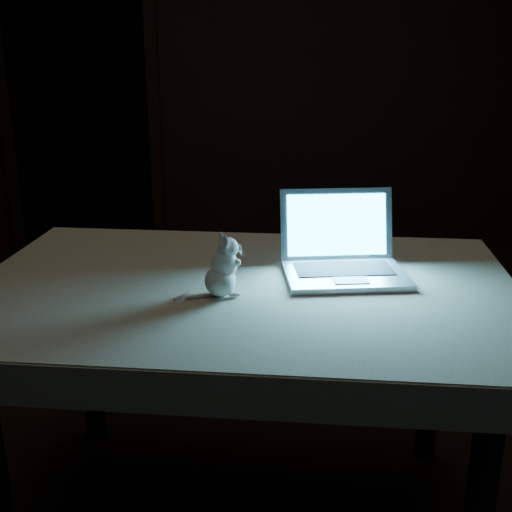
{
  "coord_description": "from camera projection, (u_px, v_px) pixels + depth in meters",
  "views": [
    {
      "loc": [
        -0.21,
        -1.96,
        1.47
      ],
      "look_at": [
        -0.1,
        -0.17,
        0.87
      ],
      "focal_mm": 45.0,
      "sensor_mm": 36.0,
      "label": 1
    }
  ],
  "objects": [
    {
      "name": "back_wall",
      "position": [
        244.0,
        69.0,
        4.28
      ],
      "size": [
        4.5,
        0.04,
        2.6
      ],
      "primitive_type": "cube",
      "color": "black",
      "rests_on": "ground"
    },
    {
      "name": "tablecloth",
      "position": [
        253.0,
        305.0,
        1.85
      ],
      "size": [
        1.69,
        1.23,
        0.11
      ],
      "primitive_type": null,
      "rotation": [
        0.0,
        0.0,
        -0.11
      ],
      "color": "beige",
      "rests_on": "table"
    },
    {
      "name": "plush_mouse",
      "position": [
        220.0,
        266.0,
        1.75
      ],
      "size": [
        0.16,
        0.16,
        0.17
      ],
      "primitive_type": null,
      "rotation": [
        0.0,
        0.0,
        -0.28
      ],
      "color": "white",
      "rests_on": "tablecloth"
    },
    {
      "name": "doorway",
      "position": [
        80.0,
        106.0,
        4.29
      ],
      "size": [
        1.06,
        0.36,
        2.13
      ],
      "primitive_type": null,
      "color": "black",
      "rests_on": "back_wall"
    },
    {
      "name": "laptop",
      "position": [
        347.0,
        240.0,
        1.87
      ],
      "size": [
        0.36,
        0.32,
        0.24
      ],
      "primitive_type": null,
      "rotation": [
        0.0,
        0.0,
        0.01
      ],
      "color": "silver",
      "rests_on": "tablecloth"
    },
    {
      "name": "table",
      "position": [
        244.0,
        405.0,
        1.99
      ],
      "size": [
        1.61,
        1.18,
        0.79
      ],
      "primitive_type": null,
      "rotation": [
        0.0,
        0.0,
        -0.17
      ],
      "color": "black",
      "rests_on": "floor"
    },
    {
      "name": "floor",
      "position": [
        279.0,
        468.0,
        2.33
      ],
      "size": [
        5.0,
        5.0,
        0.0
      ],
      "primitive_type": "plane",
      "color": "black",
      "rests_on": "ground"
    }
  ]
}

